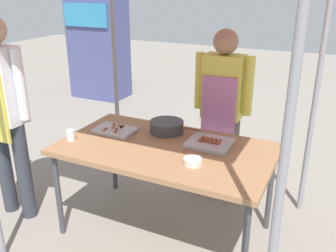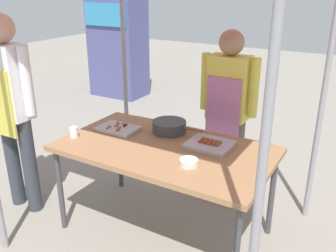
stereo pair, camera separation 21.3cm
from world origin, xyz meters
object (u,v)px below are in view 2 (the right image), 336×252
(tray_meat_skewers, at_px, (118,129))
(neighbor_stall_left, at_px, (118,45))
(condiment_bowl, at_px, (189,162))
(customer_nearby, at_px, (10,100))
(stall_table, at_px, (165,153))
(cooking_wok, at_px, (169,126))
(drink_cup_near_edge, at_px, (74,132))
(tray_grilled_sausages, at_px, (210,144))
(vendor_woman, at_px, (228,104))

(tray_meat_skewers, height_order, neighbor_stall_left, neighbor_stall_left)
(condiment_bowl, height_order, customer_nearby, customer_nearby)
(stall_table, bearing_deg, cooking_wok, 113.15)
(drink_cup_near_edge, xyz_separation_m, customer_nearby, (-0.55, -0.12, 0.22))
(tray_grilled_sausages, bearing_deg, tray_meat_skewers, -173.56)
(stall_table, distance_m, tray_meat_skewers, 0.51)
(drink_cup_near_edge, bearing_deg, customer_nearby, -167.17)
(tray_grilled_sausages, bearing_deg, cooking_wok, 166.25)
(stall_table, relative_size, tray_grilled_sausages, 4.91)
(stall_table, relative_size, tray_meat_skewers, 4.83)
(cooking_wok, xyz_separation_m, condiment_bowl, (0.41, -0.45, -0.03))
(tray_grilled_sausages, distance_m, cooking_wok, 0.42)
(tray_grilled_sausages, xyz_separation_m, neighbor_stall_left, (-3.00, 2.79, 0.12))
(stall_table, relative_size, neighbor_stall_left, 0.91)
(stall_table, xyz_separation_m, condiment_bowl, (0.29, -0.18, 0.08))
(stall_table, relative_size, customer_nearby, 0.95)
(vendor_woman, bearing_deg, stall_table, 74.40)
(tray_meat_skewers, xyz_separation_m, vendor_woman, (0.70, 0.64, 0.14))
(tray_meat_skewers, relative_size, customer_nearby, 0.20)
(tray_meat_skewers, height_order, customer_nearby, customer_nearby)
(drink_cup_near_edge, distance_m, customer_nearby, 0.60)
(stall_table, distance_m, tray_grilled_sausages, 0.35)
(customer_nearby, relative_size, neighbor_stall_left, 0.96)
(tray_meat_skewers, distance_m, condiment_bowl, 0.83)
(stall_table, height_order, cooking_wok, cooking_wok)
(tray_grilled_sausages, xyz_separation_m, vendor_woman, (-0.09, 0.55, 0.14))
(vendor_woman, xyz_separation_m, customer_nearby, (-1.47, -1.06, 0.10))
(condiment_bowl, bearing_deg, customer_nearby, -174.43)
(tray_grilled_sausages, bearing_deg, customer_nearby, -162.17)
(tray_meat_skewers, xyz_separation_m, drink_cup_near_edge, (-0.22, -0.29, 0.03))
(drink_cup_near_edge, relative_size, customer_nearby, 0.05)
(cooking_wok, xyz_separation_m, neighbor_stall_left, (-2.59, 2.69, 0.08))
(drink_cup_near_edge, bearing_deg, condiment_bowl, 1.55)
(cooking_wok, relative_size, customer_nearby, 0.26)
(condiment_bowl, xyz_separation_m, customer_nearby, (-1.56, -0.15, 0.24))
(customer_nearby, height_order, neighbor_stall_left, neighbor_stall_left)
(condiment_bowl, bearing_deg, drink_cup_near_edge, -178.45)
(cooking_wok, height_order, condiment_bowl, cooking_wok)
(tray_grilled_sausages, distance_m, neighbor_stall_left, 4.09)
(cooking_wok, bearing_deg, customer_nearby, -152.43)
(stall_table, bearing_deg, condiment_bowl, -31.01)
(tray_meat_skewers, xyz_separation_m, neighbor_stall_left, (-2.21, 2.88, 0.12))
(condiment_bowl, xyz_separation_m, drink_cup_near_edge, (-1.01, -0.03, 0.02))
(tray_meat_skewers, height_order, vendor_woman, vendor_woman)
(stall_table, xyz_separation_m, cooking_wok, (-0.12, 0.27, 0.10))
(stall_table, relative_size, vendor_woman, 1.03)
(tray_grilled_sausages, height_order, drink_cup_near_edge, drink_cup_near_edge)
(cooking_wok, distance_m, customer_nearby, 1.31)
(cooking_wok, relative_size, neighbor_stall_left, 0.25)
(stall_table, bearing_deg, drink_cup_near_edge, -164.12)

